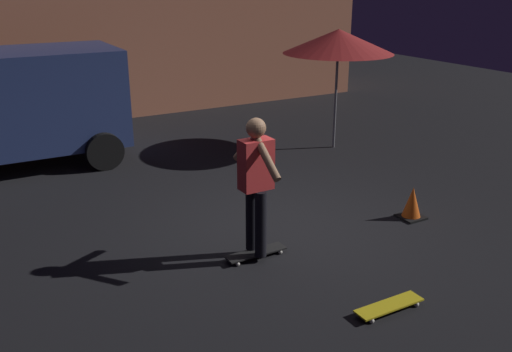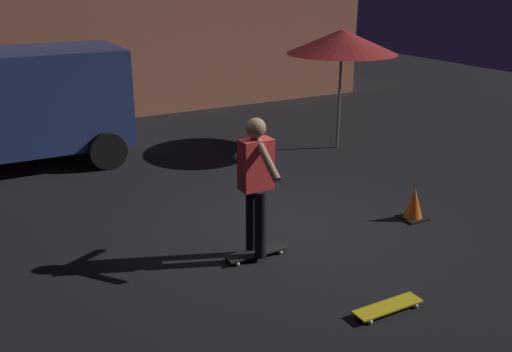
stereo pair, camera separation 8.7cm
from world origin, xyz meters
name	(u,v)px [view 1 (the left image)]	position (x,y,z in m)	size (l,w,h in m)	color
ground_plane	(277,228)	(0.00, 0.00, 0.00)	(28.00, 28.00, 0.00)	black
low_building	(112,46)	(0.36, 8.61, 1.54)	(12.95, 3.07, 3.07)	#B76B4C
patio_umbrella	(338,41)	(3.00, 2.70, 2.07)	(2.10, 2.10, 2.30)	slate
skateboard_ridden	(256,253)	(-0.66, -0.59, 0.06)	(0.78, 0.23, 0.07)	black
skateboard_spare	(389,306)	(-0.06, -2.28, 0.06)	(0.78, 0.22, 0.07)	gold
skater	(256,177)	(-0.66, -0.59, 1.04)	(0.38, 0.98, 1.67)	black
traffic_cone	(412,204)	(1.83, -0.66, 0.21)	(0.34, 0.34, 0.46)	black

